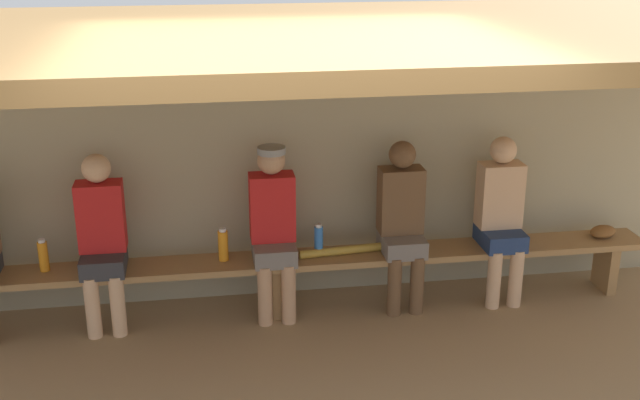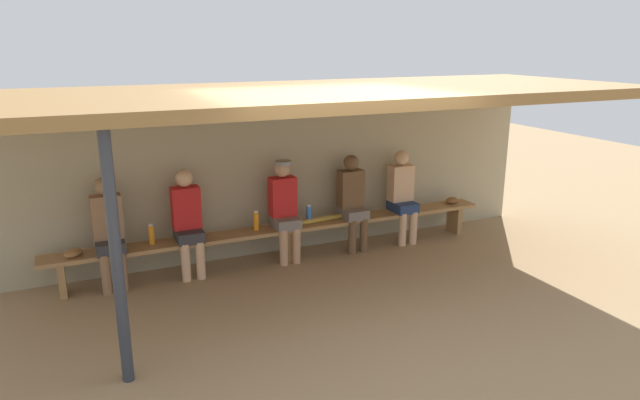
{
  "view_description": "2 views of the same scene",
  "coord_description": "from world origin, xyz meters",
  "views": [
    {
      "loc": [
        -0.53,
        -4.08,
        2.96
      ],
      "look_at": [
        0.31,
        1.3,
        1.01
      ],
      "focal_mm": 44.94,
      "sensor_mm": 36.0,
      "label": 1
    },
    {
      "loc": [
        -2.52,
        -5.19,
        2.84
      ],
      "look_at": [
        0.33,
        1.17,
        0.89
      ],
      "focal_mm": 32.04,
      "sensor_mm": 36.0,
      "label": 2
    }
  ],
  "objects": [
    {
      "name": "player_shirtless_tan",
      "position": [
        -1.28,
        1.55,
        0.73
      ],
      "size": [
        0.34,
        0.42,
        1.34
      ],
      "color": "#333338",
      "rests_on": "ground"
    },
    {
      "name": "baseball_glove_dark_brown",
      "position": [
        2.7,
        1.58,
        0.51
      ],
      "size": [
        0.29,
        0.26,
        0.09
      ],
      "primitive_type": "ellipsoid",
      "rotation": [
        0.0,
        0.0,
        3.58
      ],
      "color": "brown",
      "rests_on": "bench"
    },
    {
      "name": "bench",
      "position": [
        0.0,
        1.55,
        0.39
      ],
      "size": [
        6.0,
        0.36,
        0.46
      ],
      "color": "#9E7547",
      "rests_on": "ground"
    },
    {
      "name": "player_with_sunglasses",
      "position": [
        -0.01,
        1.55,
        0.75
      ],
      "size": [
        0.34,
        0.42,
        1.34
      ],
      "color": "slate",
      "rests_on": "ground"
    },
    {
      "name": "dugout_roof",
      "position": [
        0.0,
        0.7,
        2.26
      ],
      "size": [
        8.0,
        2.8,
        0.12
      ],
      "primitive_type": "cube",
      "color": "olive",
      "rests_on": "back_wall"
    },
    {
      "name": "back_wall",
      "position": [
        0.0,
        2.0,
        1.1
      ],
      "size": [
        8.0,
        0.2,
        2.2
      ],
      "primitive_type": "cube",
      "color": "tan",
      "rests_on": "ground"
    },
    {
      "name": "player_in_blue",
      "position": [
        1.8,
        1.55,
        0.73
      ],
      "size": [
        0.34,
        0.42,
        1.34
      ],
      "color": "navy",
      "rests_on": "ground"
    },
    {
      "name": "water_bottle_clear",
      "position": [
        -1.71,
        1.59,
        0.58
      ],
      "size": [
        0.07,
        0.07,
        0.25
      ],
      "color": "orange",
      "rests_on": "bench"
    },
    {
      "name": "water_bottle_orange",
      "position": [
        -0.39,
        1.58,
        0.58
      ],
      "size": [
        0.08,
        0.08,
        0.26
      ],
      "color": "orange",
      "rests_on": "bench"
    },
    {
      "name": "water_bottle_green",
      "position": [
        0.34,
        1.55,
        0.58
      ],
      "size": [
        0.07,
        0.07,
        0.26
      ],
      "color": "blue",
      "rests_on": "bench"
    },
    {
      "name": "baseball_bat",
      "position": [
        0.57,
        1.55,
        0.49
      ],
      "size": [
        0.79,
        0.14,
        0.07
      ],
      "primitive_type": "cylinder",
      "rotation": [
        0.0,
        1.57,
        0.1
      ],
      "color": "#B28C33",
      "rests_on": "bench"
    },
    {
      "name": "player_near_post",
      "position": [
        0.99,
        1.55,
        0.73
      ],
      "size": [
        0.34,
        0.42,
        1.34
      ],
      "color": "slate",
      "rests_on": "ground"
    }
  ]
}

